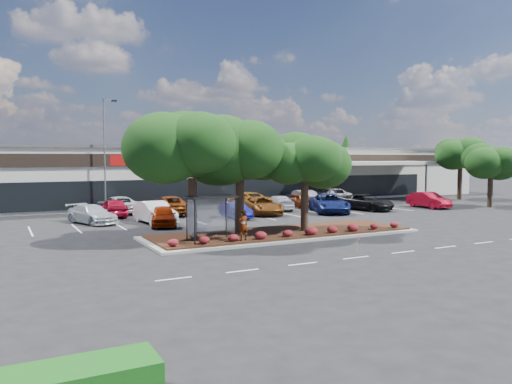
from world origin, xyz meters
name	(u,v)px	position (x,y,z in m)	size (l,w,h in m)	color
ground	(345,242)	(0.00, 0.00, 0.00)	(160.00, 160.00, 0.00)	black
retail_store	(171,173)	(0.06, 33.91, 3.15)	(80.40, 25.20, 6.25)	silver
landscape_island	(282,233)	(-2.00, 4.00, 0.12)	(18.00, 6.00, 0.26)	#989894
lane_markings	(261,222)	(-0.14, 10.42, 0.01)	(33.12, 20.06, 0.01)	silver
shrub_row	(300,232)	(-2.00, 1.90, 0.51)	(17.00, 0.80, 0.50)	maroon
bus_shelter	(210,205)	(-7.50, 2.95, 2.31)	(2.75, 1.55, 2.59)	black
island_tree_west	(192,172)	(-8.00, 4.50, 4.21)	(7.20, 7.20, 7.89)	#14340E
island_tree_mid	(240,175)	(-4.50, 5.20, 3.92)	(6.60, 6.60, 7.32)	#14340E
island_tree_east	(305,181)	(-0.50, 3.70, 3.51)	(5.80, 5.80, 6.50)	#14340E
tree_east_near	(491,175)	(26.00, 10.00, 3.25)	(5.60, 5.60, 6.51)	#14340E
tree_east_far	(460,168)	(31.00, 18.00, 3.81)	(6.40, 6.40, 7.62)	#14340E
conifer_north_east	(346,161)	(34.00, 44.00, 4.50)	(3.96, 3.96, 9.00)	#14340E
person_waiting	(243,225)	(-5.85, 1.97, 1.15)	(0.65, 0.42, 1.77)	#594C47
light_pole	(106,162)	(-9.53, 23.11, 4.65)	(1.43, 0.51, 10.46)	#989894
survey_stake	(358,242)	(-1.54, -3.07, 0.58)	(0.07, 0.14, 0.90)	#95764E
car_0	(92,214)	(-12.06, 15.70, 0.72)	(2.02, 4.98, 1.45)	silver
car_1	(155,212)	(-7.75, 13.53, 0.85)	(1.80, 5.15, 1.70)	white
car_2	(163,216)	(-7.61, 11.82, 0.77)	(1.81, 4.50, 1.53)	#872002
car_3	(236,210)	(-0.89, 13.53, 0.68)	(1.43, 4.10, 1.35)	navy
car_4	(262,206)	(2.43, 15.08, 0.79)	(2.62, 5.69, 1.58)	brown
car_6	(329,203)	(8.55, 13.45, 0.86)	(2.86, 6.20, 1.72)	navy
car_7	(366,202)	(12.99, 13.64, 0.77)	(2.57, 5.58, 1.55)	black
car_8	(428,200)	(19.94, 12.38, 0.79)	(1.68, 4.81, 1.59)	maroon
car_9	(113,208)	(-9.70, 19.33, 0.79)	(1.88, 4.66, 1.59)	maroon
car_10	(118,205)	(-8.88, 21.54, 0.79)	(2.62, 5.67, 1.58)	#ACB3B8
car_11	(169,205)	(-5.00, 18.63, 0.84)	(2.78, 6.03, 1.68)	#6E2E0B
car_12	(246,200)	(3.25, 19.98, 0.85)	(2.81, 6.09, 1.69)	brown
car_13	(278,203)	(5.50, 17.61, 0.70)	(1.95, 4.79, 1.39)	#B7BBC5
car_14	(298,200)	(8.71, 19.08, 0.72)	(1.71, 4.24, 1.45)	#662810
car_15	(302,198)	(10.16, 20.57, 0.82)	(1.74, 4.98, 1.64)	#58585F
car_16	(333,196)	(14.61, 21.19, 0.83)	(2.76, 5.98, 1.66)	beige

